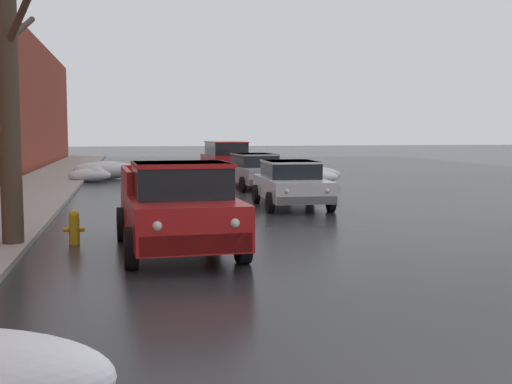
{
  "coord_description": "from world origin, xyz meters",
  "views": [
    {
      "loc": [
        -2.89,
        -4.55,
        2.31
      ],
      "look_at": [
        -0.05,
        9.77,
        0.96
      ],
      "focal_mm": 45.81,
      "sensor_mm": 36.0,
      "label": 1
    }
  ],
  "objects_px": {
    "sedan_silver_parked_kerbside_mid": "(255,170)",
    "fire_hydrant": "(74,227)",
    "suv_red_parked_far_down_block": "(226,158)",
    "bare_tree_second_along_sidewalk": "(8,90)",
    "pickup_truck_red_approaching_near_lane": "(177,207)",
    "sedan_white_parked_kerbside_close": "(291,183)"
  },
  "relations": [
    {
      "from": "sedan_silver_parked_kerbside_mid",
      "to": "fire_hydrant",
      "type": "distance_m",
      "value": 13.67
    },
    {
      "from": "suv_red_parked_far_down_block",
      "to": "sedan_silver_parked_kerbside_mid",
      "type": "bearing_deg",
      "value": -88.27
    },
    {
      "from": "bare_tree_second_along_sidewalk",
      "to": "fire_hydrant",
      "type": "distance_m",
      "value": 3.01
    },
    {
      "from": "pickup_truck_red_approaching_near_lane",
      "to": "sedan_white_parked_kerbside_close",
      "type": "xyz_separation_m",
      "value": [
        4.0,
        6.91,
        -0.13
      ]
    },
    {
      "from": "sedan_white_parked_kerbside_close",
      "to": "fire_hydrant",
      "type": "relative_size",
      "value": 5.97
    },
    {
      "from": "sedan_silver_parked_kerbside_mid",
      "to": "sedan_white_parked_kerbside_close",
      "type": "bearing_deg",
      "value": -91.52
    },
    {
      "from": "sedan_white_parked_kerbside_close",
      "to": "suv_red_parked_far_down_block",
      "type": "bearing_deg",
      "value": 90.12
    },
    {
      "from": "sedan_silver_parked_kerbside_mid",
      "to": "suv_red_parked_far_down_block",
      "type": "relative_size",
      "value": 0.9
    },
    {
      "from": "suv_red_parked_far_down_block",
      "to": "fire_hydrant",
      "type": "relative_size",
      "value": 6.82
    },
    {
      "from": "bare_tree_second_along_sidewalk",
      "to": "suv_red_parked_far_down_block",
      "type": "distance_m",
      "value": 20.58
    },
    {
      "from": "bare_tree_second_along_sidewalk",
      "to": "sedan_white_parked_kerbside_close",
      "type": "bearing_deg",
      "value": 39.61
    },
    {
      "from": "sedan_silver_parked_kerbside_mid",
      "to": "bare_tree_second_along_sidewalk",
      "type": "bearing_deg",
      "value": -120.42
    },
    {
      "from": "bare_tree_second_along_sidewalk",
      "to": "sedan_white_parked_kerbside_close",
      "type": "height_order",
      "value": "bare_tree_second_along_sidewalk"
    },
    {
      "from": "pickup_truck_red_approaching_near_lane",
      "to": "sedan_silver_parked_kerbside_mid",
      "type": "xyz_separation_m",
      "value": [
        4.17,
        13.48,
        -0.13
      ]
    },
    {
      "from": "pickup_truck_red_approaching_near_lane",
      "to": "sedan_silver_parked_kerbside_mid",
      "type": "height_order",
      "value": "pickup_truck_red_approaching_near_lane"
    },
    {
      "from": "pickup_truck_red_approaching_near_lane",
      "to": "fire_hydrant",
      "type": "height_order",
      "value": "pickup_truck_red_approaching_near_lane"
    },
    {
      "from": "pickup_truck_red_approaching_near_lane",
      "to": "sedan_white_parked_kerbside_close",
      "type": "height_order",
      "value": "pickup_truck_red_approaching_near_lane"
    },
    {
      "from": "sedan_white_parked_kerbside_close",
      "to": "sedan_silver_parked_kerbside_mid",
      "type": "height_order",
      "value": "same"
    },
    {
      "from": "sedan_silver_parked_kerbside_mid",
      "to": "suv_red_parked_far_down_block",
      "type": "distance_m",
      "value": 6.68
    },
    {
      "from": "pickup_truck_red_approaching_near_lane",
      "to": "sedan_white_parked_kerbside_close",
      "type": "relative_size",
      "value": 1.19
    },
    {
      "from": "bare_tree_second_along_sidewalk",
      "to": "suv_red_parked_far_down_block",
      "type": "xyz_separation_m",
      "value": [
        7.14,
        19.18,
        -2.13
      ]
    },
    {
      "from": "pickup_truck_red_approaching_near_lane",
      "to": "sedan_silver_parked_kerbside_mid",
      "type": "bearing_deg",
      "value": 72.79
    }
  ]
}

